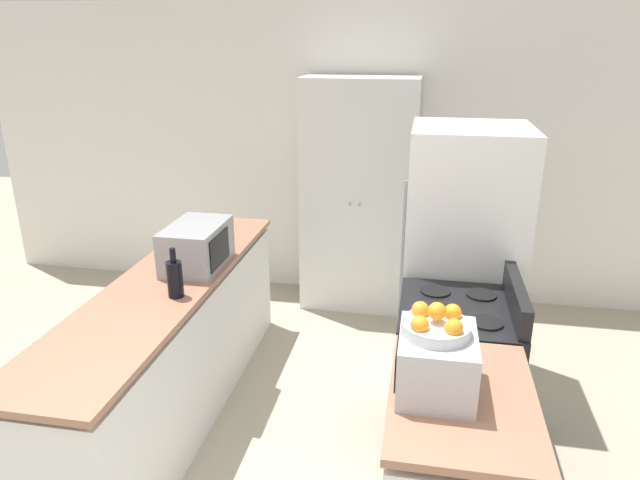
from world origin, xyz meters
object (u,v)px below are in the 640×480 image
object	(u,v)px
pantry_cabinet	(359,196)
toaster_oven	(436,363)
microwave	(197,246)
refrigerator	(462,260)
fruit_bowl	(436,324)
wine_bottle	(175,278)
stove	(453,378)

from	to	relation	value
pantry_cabinet	toaster_oven	distance (m)	2.74
pantry_cabinet	microwave	size ratio (longest dim) A/B	3.89
refrigerator	toaster_oven	world-z (taller)	refrigerator
microwave	fruit_bowl	bearing A→B (deg)	-36.60
refrigerator	wine_bottle	xyz separation A→B (m)	(-1.61, -0.93, 0.14)
microwave	wine_bottle	xyz separation A→B (m)	(0.05, -0.45, -0.03)
refrigerator	pantry_cabinet	bearing A→B (deg)	127.33
pantry_cabinet	wine_bottle	distance (m)	2.16
pantry_cabinet	stove	distance (m)	2.08
stove	wine_bottle	world-z (taller)	wine_bottle
microwave	wine_bottle	world-z (taller)	wine_bottle
wine_bottle	toaster_oven	distance (m)	1.57
stove	refrigerator	bearing A→B (deg)	86.44
refrigerator	fruit_bowl	xyz separation A→B (m)	(-0.20, -1.57, 0.32)
refrigerator	wine_bottle	bearing A→B (deg)	-150.18
wine_bottle	toaster_oven	size ratio (longest dim) A/B	0.77
stove	microwave	size ratio (longest dim) A/B	2.10
pantry_cabinet	wine_bottle	world-z (taller)	pantry_cabinet
pantry_cabinet	toaster_oven	world-z (taller)	pantry_cabinet
stove	fruit_bowl	world-z (taller)	fruit_bowl
stove	fruit_bowl	distance (m)	1.10
pantry_cabinet	wine_bottle	bearing A→B (deg)	-111.43
pantry_cabinet	wine_bottle	xyz separation A→B (m)	(-0.79, -2.01, 0.03)
stove	toaster_oven	size ratio (longest dim) A/B	2.85
pantry_cabinet	stove	bearing A→B (deg)	-67.21
fruit_bowl	pantry_cabinet	bearing A→B (deg)	103.37
refrigerator	toaster_oven	size ratio (longest dim) A/B	4.71
wine_bottle	stove	bearing A→B (deg)	5.70
microwave	toaster_oven	world-z (taller)	microwave
refrigerator	toaster_oven	bearing A→B (deg)	-96.69
wine_bottle	refrigerator	bearing A→B (deg)	29.82
toaster_oven	fruit_bowl	bearing A→B (deg)	140.05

